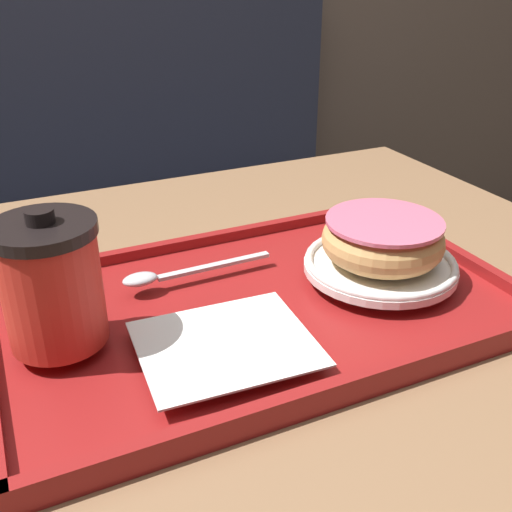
# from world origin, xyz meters

# --- Properties ---
(booth_bench) EXTENTS (1.34, 0.44, 1.00)m
(booth_bench) POSITION_xyz_m (-0.03, 0.87, 0.32)
(booth_bench) COLOR #33384C
(booth_bench) RESTS_ON ground_plane
(cafe_table) EXTENTS (0.89, 0.81, 0.75)m
(cafe_table) POSITION_xyz_m (0.00, 0.00, 0.57)
(cafe_table) COLOR #846042
(cafe_table) RESTS_ON ground_plane
(serving_tray) EXTENTS (0.50, 0.30, 0.02)m
(serving_tray) POSITION_xyz_m (-0.01, -0.01, 0.76)
(serving_tray) COLOR maroon
(serving_tray) RESTS_ON cafe_table
(napkin_paper) EXTENTS (0.15, 0.13, 0.00)m
(napkin_paper) POSITION_xyz_m (-0.07, -0.08, 0.78)
(napkin_paper) COLOR white
(napkin_paper) RESTS_ON serving_tray
(coffee_cup_front) EXTENTS (0.08, 0.08, 0.12)m
(coffee_cup_front) POSITION_xyz_m (-0.19, -0.01, 0.83)
(coffee_cup_front) COLOR red
(coffee_cup_front) RESTS_ON serving_tray
(plate_with_chocolate_donut) EXTENTS (0.16, 0.16, 0.01)m
(plate_with_chocolate_donut) POSITION_xyz_m (0.13, -0.02, 0.78)
(plate_with_chocolate_donut) COLOR white
(plate_with_chocolate_donut) RESTS_ON serving_tray
(donut_chocolate_glazed) EXTENTS (0.12, 0.12, 0.04)m
(donut_chocolate_glazed) POSITION_xyz_m (0.13, -0.02, 0.81)
(donut_chocolate_glazed) COLOR tan
(donut_chocolate_glazed) RESTS_ON plate_with_chocolate_donut
(spoon) EXTENTS (0.16, 0.02, 0.01)m
(spoon) POSITION_xyz_m (-0.08, 0.05, 0.78)
(spoon) COLOR silver
(spoon) RESTS_ON serving_tray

